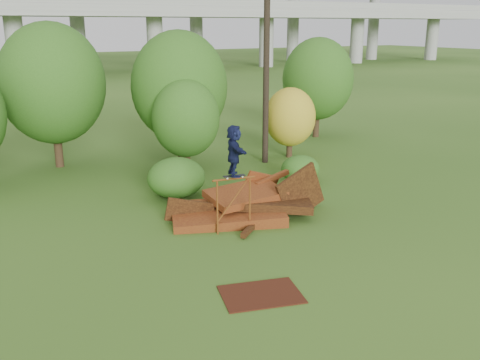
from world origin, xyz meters
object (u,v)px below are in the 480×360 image
skater (234,151)px  utility_pole (266,60)px  flat_plate (261,294)px  scrap_pile (245,206)px

skater → utility_pole: size_ratio=0.17×
utility_pole → flat_plate: bearing=-122.0°
flat_plate → utility_pole: bearing=58.0°
scrap_pile → skater: 2.69m
scrap_pile → flat_plate: (-2.37, -4.99, -0.35)m
utility_pole → skater: bearing=-127.8°
scrap_pile → skater: (-0.98, -1.07, 2.26)m
scrap_pile → utility_pole: 8.72m
skater → flat_plate: 4.91m
flat_plate → utility_pole: size_ratio=0.20×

